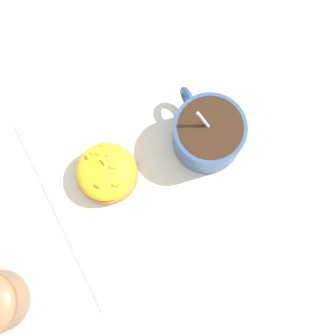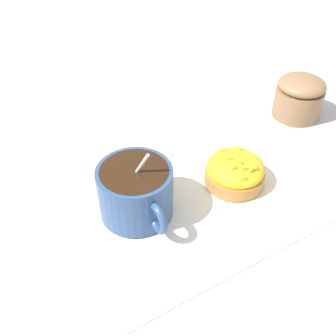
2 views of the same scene
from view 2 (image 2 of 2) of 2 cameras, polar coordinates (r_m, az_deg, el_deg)
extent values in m
plane|color=#B2B2B7|center=(0.53, 2.36, -3.44)|extent=(3.00, 3.00, 0.00)
cube|color=white|center=(0.53, 2.37, -3.33)|extent=(0.34, 0.32, 0.00)
cylinder|color=#335184|center=(0.48, -4.73, -3.41)|extent=(0.09, 0.09, 0.07)
cylinder|color=#331E0F|center=(0.46, -4.92, -0.94)|extent=(0.08, 0.08, 0.01)
torus|color=#335184|center=(0.45, -1.63, -7.24)|extent=(0.02, 0.04, 0.04)
ellipsoid|color=silver|center=(0.49, -1.70, -6.23)|extent=(0.03, 0.03, 0.01)
cylinder|color=silver|center=(0.47, -5.20, -1.48)|extent=(0.04, 0.04, 0.09)
cylinder|color=#C18442|center=(0.54, 9.58, -1.19)|extent=(0.08, 0.08, 0.02)
ellipsoid|color=yellow|center=(0.53, 9.76, 0.05)|extent=(0.08, 0.08, 0.03)
cube|color=yellow|center=(0.51, 10.13, 1.02)|extent=(0.00, 0.01, 0.00)
cube|color=yellow|center=(0.51, 12.49, 0.16)|extent=(0.00, 0.01, 0.00)
cube|color=yellow|center=(0.53, 7.99, 2.62)|extent=(0.01, 0.01, 0.00)
cube|color=yellow|center=(0.51, 11.08, -0.04)|extent=(0.01, 0.00, 0.00)
cube|color=yellow|center=(0.52, 8.81, 1.37)|extent=(0.01, 0.01, 0.00)
cube|color=yellow|center=(0.51, 11.98, -0.28)|extent=(0.01, 0.01, 0.00)
cube|color=yellow|center=(0.51, 10.27, 0.88)|extent=(0.01, 0.01, 0.00)
cube|color=yellow|center=(0.50, 10.85, -1.42)|extent=(0.01, 0.01, 0.00)
cube|color=yellow|center=(0.51, 9.60, 0.03)|extent=(0.01, 0.00, 0.00)
cube|color=yellow|center=(0.54, 10.28, 2.82)|extent=(0.01, 0.01, 0.00)
cylinder|color=#99704C|center=(0.70, 18.31, 9.02)|extent=(0.08, 0.08, 0.05)
ellipsoid|color=#99704C|center=(0.68, 18.89, 11.34)|extent=(0.08, 0.08, 0.03)
camera|label=1|loc=(0.56, 1.10, 67.36)|focal=50.00mm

